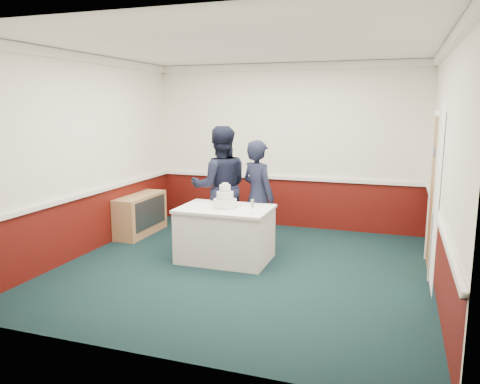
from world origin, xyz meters
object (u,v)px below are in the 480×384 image
(person_man, at_px, (220,187))
(cake_knife, at_px, (218,210))
(sideboard, at_px, (141,214))
(champagne_flute, at_px, (252,204))
(cake_table, at_px, (225,233))
(person_woman, at_px, (258,196))
(wedding_cake, at_px, (225,200))

(person_man, bearing_deg, cake_knife, 83.50)
(sideboard, bearing_deg, champagne_flute, -25.23)
(cake_table, distance_m, cake_knife, 0.44)
(cake_table, distance_m, person_woman, 0.82)
(cake_knife, bearing_deg, person_man, 131.90)
(cake_table, height_order, champagne_flute, champagne_flute)
(sideboard, xyz_separation_m, champagne_flute, (2.42, -1.14, 0.58))
(sideboard, relative_size, cake_knife, 5.45)
(person_woman, bearing_deg, sideboard, 24.58)
(wedding_cake, bearing_deg, person_woman, 62.08)
(sideboard, xyz_separation_m, cake_knife, (1.89, -1.06, 0.44))
(cake_table, distance_m, wedding_cake, 0.50)
(wedding_cake, relative_size, person_man, 0.19)
(sideboard, relative_size, person_woman, 0.69)
(person_woman, bearing_deg, person_man, 25.53)
(sideboard, distance_m, cake_knife, 2.21)
(sideboard, height_order, cake_knife, cake_knife)
(wedding_cake, xyz_separation_m, person_woman, (0.32, 0.60, -0.03))
(cake_table, height_order, person_man, person_man)
(sideboard, relative_size, person_man, 0.62)
(cake_knife, relative_size, person_man, 0.11)
(sideboard, bearing_deg, cake_table, -24.13)
(wedding_cake, distance_m, cake_knife, 0.23)
(person_woman, bearing_deg, champagne_flute, 133.08)
(wedding_cake, bearing_deg, person_man, 116.39)
(wedding_cake, distance_m, person_woman, 0.68)
(person_man, distance_m, person_woman, 0.66)
(sideboard, distance_m, cake_table, 2.10)
(cake_knife, height_order, person_man, person_man)
(cake_knife, bearing_deg, cake_table, 104.26)
(wedding_cake, height_order, person_woman, person_woman)
(person_woman, bearing_deg, cake_knife, 97.77)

